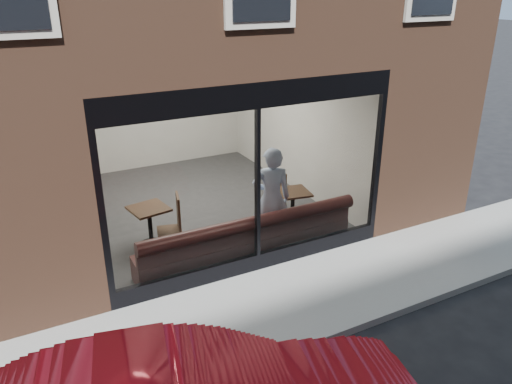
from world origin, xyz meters
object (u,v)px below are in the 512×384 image
person (271,198)px  cafe_table_left (149,209)px  cafe_chair_left (170,231)px  cafe_table_right (293,192)px  banquette (247,247)px  cafe_chair_right (272,204)px

person → cafe_table_left: person is taller
person → cafe_chair_left: bearing=-9.7°
person → cafe_table_right: (0.76, 0.48, -0.21)m
banquette → cafe_table_left: bearing=136.1°
banquette → person: person is taller
person → cafe_table_right: person is taller
cafe_table_right → banquette: bearing=-152.2°
person → cafe_table_right: 0.93m
banquette → cafe_table_right: cafe_table_right is taller
banquette → person: 1.00m
banquette → person: (0.63, 0.25, 0.73)m
person → cafe_chair_right: 1.52m
person → cafe_chair_left: size_ratio=4.19×
banquette → cafe_table_right: bearing=27.8°
banquette → person: bearing=21.9°
banquette → cafe_table_left: (-1.35, 1.30, 0.52)m
cafe_chair_left → cafe_table_right: bearing=-177.1°
cafe_chair_left → cafe_chair_right: bearing=-161.3°
person → cafe_table_left: 2.25m
cafe_table_right → cafe_chair_right: 0.84m
person → cafe_table_left: bearing=-7.0°
cafe_chair_left → cafe_chair_right: size_ratio=1.03×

